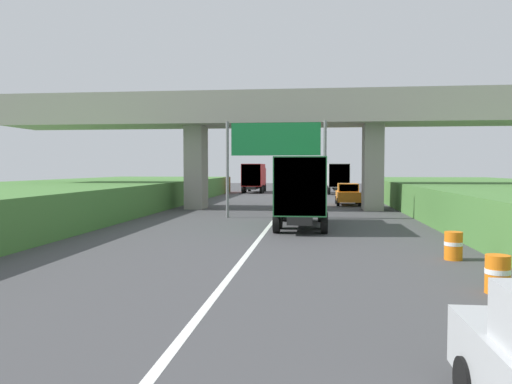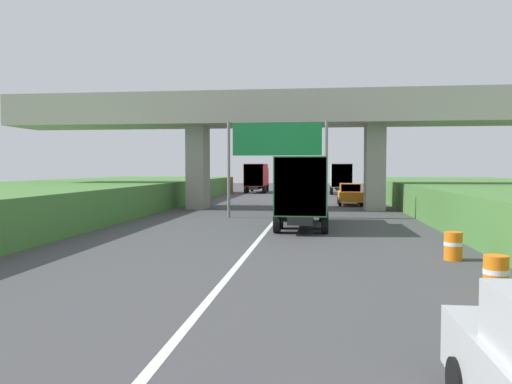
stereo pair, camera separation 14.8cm
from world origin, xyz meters
name	(u,v)px [view 2 (the right image)]	position (x,y,z in m)	size (l,w,h in m)	color
lane_centre_stripe	(276,219)	(0.00, 29.40, 0.00)	(0.20, 98.81, 0.01)	white
overpass_bridge	(284,122)	(0.00, 36.76, 6.21)	(40.00, 4.80, 8.17)	#9E998E
overhead_highway_sign	(277,146)	(0.00, 30.17, 4.22)	(5.88, 0.18, 5.67)	slate
truck_black	(341,177)	(4.94, 59.63, 1.93)	(2.44, 7.30, 3.44)	black
truck_red	(257,176)	(-4.95, 61.41, 1.93)	(2.44, 7.30, 3.44)	black
truck_green	(303,188)	(1.63, 25.70, 1.93)	(2.44, 7.30, 3.44)	black
car_orange	(350,194)	(4.90, 41.46, 0.86)	(1.86, 4.10, 1.72)	orange
construction_barrel_2	(496,274)	(6.51, 12.99, 0.46)	(0.57, 0.57, 0.90)	orange
construction_barrel_3	(453,246)	(6.67, 17.36, 0.46)	(0.57, 0.57, 0.90)	orange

